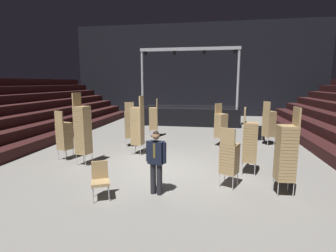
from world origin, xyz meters
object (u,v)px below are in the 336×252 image
Objects in this scene: stage_riser at (190,114)px; chair_stack_mid_left at (138,125)px; chair_stack_aisle_left at (229,157)px; chair_stack_mid_right at (154,118)px; chair_stack_aisle_right at (130,124)px; equipment_road_case at (254,133)px; chair_stack_rear_left at (269,123)px; chair_stack_rear_centre at (64,135)px; chair_stack_front_left at (83,129)px; chair_stack_front_right at (286,152)px; loose_chair_near_man at (100,178)px; chair_stack_mid_centre at (250,141)px; man_with_tie at (156,159)px; chair_stack_rear_right at (221,125)px.

chair_stack_mid_left is at bearing -99.27° from stage_riser.
chair_stack_mid_right is at bearing 144.32° from chair_stack_aisle_left.
chair_stack_aisle_right is 6.44m from equipment_road_case.
chair_stack_rear_left is (4.23, -5.79, 0.37)m from stage_riser.
chair_stack_rear_left is at bearing -67.93° from equipment_road_case.
stage_riser is 3.60× the size of chair_stack_rear_centre.
chair_stack_rear_left is (7.10, 4.27, -0.25)m from chair_stack_front_left.
chair_stack_aisle_right is (-5.63, 4.28, -0.13)m from chair_stack_front_right.
chair_stack_front_right reaches higher than equipment_road_case.
loose_chair_near_man is (0.25, -4.12, -0.66)m from chair_stack_mid_left.
chair_stack_mid_centre is 5.67m from chair_stack_aisle_right.
man_with_tie is (0.22, -12.03, 0.30)m from stage_riser.
chair_stack_front_right is at bearing -72.99° from stage_riser.
chair_stack_rear_right is (3.37, 1.96, -0.21)m from chair_stack_mid_left.
chair_stack_rear_right is (-2.22, -0.64, -0.04)m from chair_stack_rear_left.
chair_stack_rear_right is 2.08× the size of loose_chair_near_man.
chair_stack_front_left is at bearing -168.92° from chair_stack_aisle_left.
chair_stack_mid_left is at bearing 171.71° from chair_stack_mid_right.
loose_chair_near_man is (-1.12, -12.52, -0.12)m from stage_riser.
equipment_road_case is at bearing -178.75° from chair_stack_rear_right.
loose_chair_near_man is at bearing -70.53° from chair_stack_rear_left.
loose_chair_near_man is at bearing -49.71° from chair_stack_mid_centre.
chair_stack_front_left reaches higher than chair_stack_front_right.
chair_stack_mid_centre is 1.04× the size of chair_stack_rear_left.
chair_stack_front_left is 1.16m from chair_stack_rear_centre.
chair_stack_mid_centre is at bearing -104.68° from chair_stack_mid_left.
chair_stack_front_left is 2.84× the size of equipment_road_case.
chair_stack_rear_right reaches higher than man_with_tie.
chair_stack_front_left is at bearing -125.29° from chair_stack_aisle_right.
man_with_tie is 1.89× the size of equipment_road_case.
chair_stack_front_left is 1.25× the size of chair_stack_rear_left.
stage_riser reaches higher than chair_stack_mid_centre.
chair_stack_aisle_right is at bearing -106.39° from stage_riser.
chair_stack_front_right is 5.27m from chair_stack_rear_right.
chair_stack_front_right is at bearing -39.19° from chair_stack_rear_left.
stage_riser is at bearing -116.39° from chair_stack_rear_right.
chair_stack_front_right reaches higher than chair_stack_aisle_left.
loose_chair_near_man is (-3.24, -1.30, -0.33)m from chair_stack_aisle_left.
chair_stack_aisle_right is (-2.12, -7.19, 0.37)m from stage_riser.
chair_stack_mid_right is at bearing -129.86° from chair_stack_rear_left.
chair_stack_aisle_right is at bearing 47.68° from chair_stack_front_right.
chair_stack_rear_right is at bearing -143.07° from loose_chair_near_man.
chair_stack_front_right is 0.96× the size of chair_stack_mid_left.
chair_stack_aisle_left is (3.62, -6.21, -0.17)m from chair_stack_mid_right.
chair_stack_aisle_right is 2.28× the size of equipment_road_case.
loose_chair_near_man is at bearing 97.59° from chair_stack_front_right.
chair_stack_mid_centre is 5.47m from equipment_road_case.
chair_stack_rear_right reaches higher than loose_chair_near_man.
chair_stack_rear_centre is at bearing 142.09° from chair_stack_mid_right.
chair_stack_front_right is 1.17× the size of chair_stack_rear_right.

